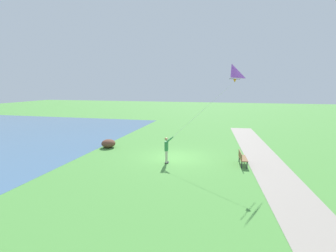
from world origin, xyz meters
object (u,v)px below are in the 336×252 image
object	(u,v)px
person_kite_flyer	(167,148)
park_bench_near_walkway	(242,157)
lakeside_shrub	(108,143)
flying_kite	(231,73)

from	to	relation	value
person_kite_flyer	park_bench_near_walkway	distance (m)	4.93
lakeside_shrub	person_kite_flyer	bearing A→B (deg)	153.17
flying_kite	lakeside_shrub	world-z (taller)	flying_kite
flying_kite	park_bench_near_walkway	xyz separation A→B (m)	(-0.88, -0.06, -5.36)
flying_kite	park_bench_near_walkway	world-z (taller)	flying_kite
person_kite_flyer	lakeside_shrub	xyz separation A→B (m)	(5.75, -2.91, -0.70)
person_kite_flyer	flying_kite	size ratio (longest dim) A/B	0.39
flying_kite	person_kite_flyer	bearing A→B (deg)	10.24
person_kite_flyer	park_bench_near_walkway	xyz separation A→B (m)	(-4.84, -0.77, -0.54)
park_bench_near_walkway	lakeside_shrub	bearing A→B (deg)	-11.40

